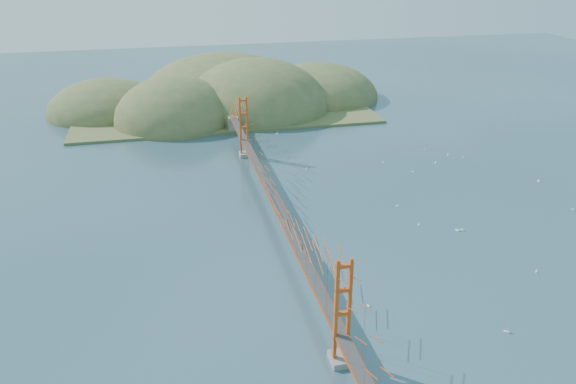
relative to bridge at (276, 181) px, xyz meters
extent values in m
plane|color=#2D4B5B|center=(0.00, -0.18, -7.01)|extent=(320.00, 320.00, 0.00)
cube|color=gray|center=(0.00, -30.18, -6.66)|extent=(2.00, 2.40, 0.70)
cube|color=gray|center=(0.00, 29.82, -6.66)|extent=(2.00, 2.40, 0.70)
cube|color=#AC3E13|center=(0.00, -0.18, -3.71)|extent=(1.40, 92.00, 0.16)
cube|color=#AC3E13|center=(0.00, -0.18, -3.91)|extent=(1.33, 92.00, 0.24)
cube|color=#38383A|center=(0.00, -0.18, -3.61)|extent=(1.19, 92.00, 0.03)
cube|color=gray|center=(0.00, 45.82, -5.36)|extent=(2.20, 2.60, 3.30)
cube|color=olive|center=(0.00, 63.82, -6.76)|extent=(70.00, 40.00, 0.60)
ellipsoid|color=olive|center=(-12.00, 55.82, -7.01)|extent=(28.00, 28.00, 21.00)
ellipsoid|color=olive|center=(8.00, 61.82, -7.01)|extent=(36.00, 36.00, 25.00)
ellipsoid|color=olive|center=(26.00, 69.82, -7.01)|extent=(32.00, 32.00, 18.00)
ellipsoid|color=olive|center=(-28.00, 67.82, -7.01)|extent=(28.00, 28.00, 16.00)
ellipsoid|color=olive|center=(2.00, 77.82, -7.01)|extent=(44.00, 44.00, 22.00)
cube|color=white|center=(18.67, -29.83, -6.94)|extent=(0.63, 0.53, 0.11)
cylinder|color=white|center=(18.67, -29.83, -6.60)|extent=(0.02, 0.02, 0.69)
cube|color=white|center=(20.27, -4.87, -6.95)|extent=(0.30, 0.52, 0.09)
cylinder|color=white|center=(20.27, -4.87, -6.69)|extent=(0.01, 0.01, 0.54)
cube|color=white|center=(19.78, 1.85, -6.96)|extent=(0.30, 0.51, 0.09)
cylinder|color=white|center=(19.78, 1.85, -6.69)|extent=(0.01, 0.01, 0.53)
cube|color=white|center=(24.91, 20.34, -6.94)|extent=(0.51, 0.58, 0.11)
cylinder|color=white|center=(24.91, 20.34, -6.62)|extent=(0.02, 0.02, 0.64)
cube|color=white|center=(45.83, -5.41, -6.95)|extent=(0.47, 0.50, 0.09)
cylinder|color=white|center=(45.83, -5.41, -6.67)|extent=(0.02, 0.02, 0.57)
cube|color=white|center=(35.67, 25.29, -6.95)|extent=(0.52, 0.42, 0.09)
cylinder|color=white|center=(35.67, 25.29, -6.67)|extent=(0.01, 0.01, 0.56)
cube|color=white|center=(24.92, -7.66, -6.94)|extent=(0.36, 0.66, 0.11)
cylinder|color=white|center=(24.92, -7.66, -6.60)|extent=(0.02, 0.02, 0.68)
cube|color=white|center=(9.93, 20.16, -6.95)|extent=(0.55, 0.50, 0.10)
cylinder|color=white|center=(9.93, 20.16, -6.64)|extent=(0.02, 0.02, 0.61)
cube|color=white|center=(28.23, 14.70, -6.95)|extent=(0.44, 0.49, 0.09)
cylinder|color=white|center=(28.23, 14.70, -6.68)|extent=(0.01, 0.01, 0.54)
cube|color=white|center=(6.00, -22.08, -6.95)|extent=(0.19, 0.51, 0.09)
cylinder|color=white|center=(6.00, -22.08, -6.68)|extent=(0.01, 0.01, 0.55)
cube|color=white|center=(34.19, 17.68, -6.95)|extent=(0.55, 0.36, 0.09)
cylinder|color=white|center=(34.19, 17.68, -6.67)|extent=(0.02, 0.02, 0.57)
cube|color=white|center=(40.80, 19.30, -6.96)|extent=(0.39, 0.48, 0.09)
cylinder|color=white|center=(40.80, 19.30, -6.70)|extent=(0.01, 0.01, 0.52)
cube|color=white|center=(8.96, 41.82, -6.94)|extent=(0.65, 0.45, 0.11)
cylinder|color=white|center=(8.96, 41.82, -6.60)|extent=(0.02, 0.02, 0.68)
cube|color=white|center=(25.56, -7.78, -6.95)|extent=(0.60, 0.38, 0.10)
cylinder|color=white|center=(25.56, -7.78, -6.64)|extent=(0.02, 0.02, 0.62)
cube|color=white|center=(38.53, 21.14, -6.95)|extent=(0.35, 0.60, 0.10)
cylinder|color=white|center=(38.53, 21.14, -6.63)|extent=(0.02, 0.02, 0.62)
cube|color=white|center=(29.09, -20.06, -6.95)|extent=(0.49, 0.46, 0.09)
cylinder|color=white|center=(29.09, -20.06, -6.68)|extent=(0.01, 0.01, 0.55)
cube|color=white|center=(47.73, 5.77, -6.94)|extent=(0.25, 0.64, 0.11)
cylinder|color=white|center=(47.73, 5.77, -6.60)|extent=(0.02, 0.02, 0.69)
camera|label=1|loc=(-14.89, -71.68, 30.88)|focal=35.00mm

